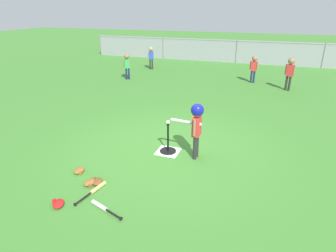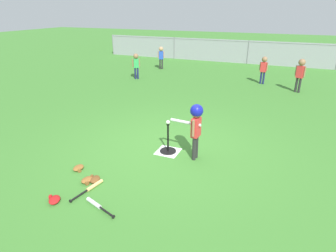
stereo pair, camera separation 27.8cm
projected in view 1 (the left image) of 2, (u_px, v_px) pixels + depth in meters
ground_plane at (169, 147)px, 5.80m from camera, size 60.00×60.00×0.00m
home_plate at (168, 151)px, 5.63m from camera, size 0.44×0.44×0.01m
batting_tee at (168, 148)px, 5.60m from camera, size 0.32×0.32×0.59m
baseball_on_tee at (168, 122)px, 5.39m from camera, size 0.07×0.07×0.07m
batter_child at (196, 120)px, 5.11m from camera, size 0.63×0.31×1.08m
fielder_deep_left at (254, 65)px, 10.57m from camera, size 0.30×0.20×1.01m
fielder_near_right at (127, 63)px, 11.07m from camera, size 0.25×0.21×1.00m
fielder_deep_center at (290, 70)px, 9.53m from camera, size 0.31×0.22×1.11m
fielder_deep_right at (151, 55)px, 12.95m from camera, size 0.28×0.20×1.02m
spare_bat_silver at (102, 207)px, 4.01m from camera, size 0.59×0.24×0.06m
spare_bat_wood at (95, 190)px, 4.40m from camera, size 0.17×0.64×0.06m
glove_by_plate at (98, 181)px, 4.60m from camera, size 0.23×0.26×0.07m
glove_near_bats at (58, 204)px, 4.08m from camera, size 0.25×0.27×0.07m
glove_tossed_aside at (90, 182)px, 4.57m from camera, size 0.20×0.25×0.07m
glove_outfield_drop at (79, 170)px, 4.91m from camera, size 0.18×0.23×0.07m
outfield_fence at (236, 51)px, 14.44m from camera, size 16.06×0.06×1.15m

